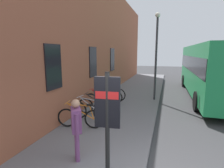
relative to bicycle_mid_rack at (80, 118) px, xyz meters
The scene contains 13 objects.
ground 5.22m from the bicycle_mid_rack, 44.41° to the right, with size 60.00×60.00×0.00m, color #38383A.
sidewalk_pavement 5.80m from the bicycle_mid_rack, ahead, with size 24.00×3.50×0.12m, color slate.
station_facade 7.52m from the bicycle_mid_rack, ahead, with size 22.00×0.65×7.45m.
bicycle_mid_rack is the anchor object (origin of this frame).
bicycle_under_window 0.82m from the bicycle_mid_rack, ahead, with size 0.48×1.76×0.97m.
bicycle_end_of_row 1.57m from the bicycle_mid_rack, ahead, with size 0.48×1.76×0.97m.
bicycle_nearest_sign 2.43m from the bicycle_mid_rack, ahead, with size 0.48×1.76×0.97m.
bicycle_by_door 3.40m from the bicycle_mid_rack, ahead, with size 0.48×1.77×0.97m.
bicycle_far_end 4.20m from the bicycle_mid_rack, ahead, with size 0.57×1.74×0.97m.
transit_info_sign 3.15m from the bicycle_mid_rack, 140.79° to the right, with size 0.14×0.56×2.40m.
city_bus 9.25m from the bicycle_mid_rack, 38.10° to the right, with size 10.54×2.77×3.35m.
pedestrian_crossing_street 2.14m from the bicycle_mid_rack, 155.09° to the right, with size 0.54×0.45×1.64m.
street_lamp 6.09m from the bicycle_mid_rack, 25.09° to the right, with size 0.28×0.28×4.98m.
Camera 1 is at (-3.41, -0.38, 2.91)m, focal length 28.65 mm.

